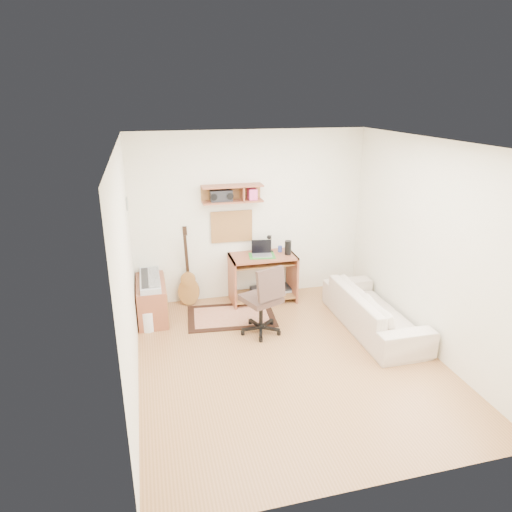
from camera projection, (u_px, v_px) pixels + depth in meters
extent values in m
cube|color=#AC7747|center=(289.00, 360.00, 5.57)|extent=(3.60, 4.00, 0.01)
cube|color=white|center=(295.00, 143.00, 4.69)|extent=(3.60, 4.00, 0.01)
cube|color=white|center=(250.00, 217.00, 6.96)|extent=(3.60, 0.01, 2.60)
cube|color=white|center=(127.00, 275.00, 4.71)|extent=(0.01, 4.00, 2.60)
cube|color=white|center=(431.00, 248.00, 5.54)|extent=(0.01, 4.00, 2.60)
cube|color=#995236|center=(232.00, 194.00, 6.64)|extent=(0.90, 0.25, 0.26)
cube|color=tan|center=(232.00, 226.00, 6.91)|extent=(0.64, 0.03, 0.49)
cube|color=#4C8CBF|center=(127.00, 204.00, 5.94)|extent=(0.02, 0.20, 0.15)
cylinder|color=black|center=(288.00, 248.00, 6.92)|extent=(0.10, 0.10, 0.22)
cylinder|color=#33459A|center=(280.00, 249.00, 7.06)|extent=(0.07, 0.07, 0.09)
cube|color=black|center=(221.00, 196.00, 6.60)|extent=(0.32, 0.15, 0.16)
cube|color=beige|center=(231.00, 316.00, 6.63)|extent=(1.33, 0.96, 0.02)
cube|color=#995236|center=(152.00, 300.00, 6.53)|extent=(0.40, 0.90, 0.55)
cube|color=#B2B5BA|center=(150.00, 280.00, 6.42)|extent=(0.27, 0.88, 0.08)
cylinder|color=white|center=(148.00, 320.00, 6.24)|extent=(0.32, 0.32, 0.29)
cube|color=#A5A8AA|center=(283.00, 290.00, 7.31)|extent=(0.41, 0.33, 0.15)
imported|color=beige|center=(374.00, 304.00, 6.19)|extent=(0.55, 1.90, 0.74)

